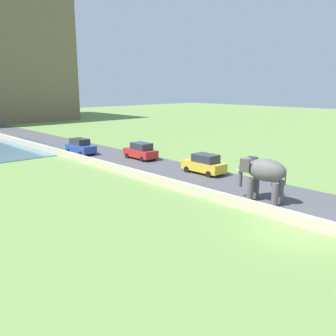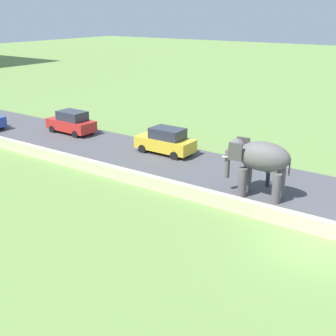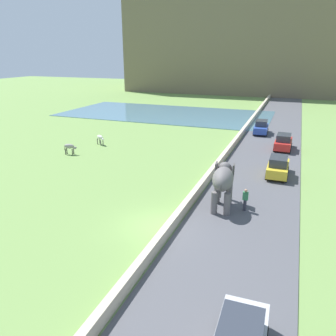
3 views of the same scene
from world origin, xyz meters
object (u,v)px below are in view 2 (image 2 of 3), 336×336
(car_red, at_px, (71,122))
(car_yellow, at_px, (166,141))
(elephant, at_px, (259,160))
(person_beside_elephant, at_px, (268,172))

(car_red, bearing_deg, car_yellow, -89.99)
(elephant, distance_m, car_yellow, 8.65)
(person_beside_elephant, height_order, car_red, car_red)
(person_beside_elephant, bearing_deg, car_red, 84.54)
(person_beside_elephant, distance_m, car_red, 16.97)
(car_red, xyz_separation_m, car_yellow, (0.00, -8.97, 0.00))
(person_beside_elephant, xyz_separation_m, car_red, (1.61, 16.89, 0.03))
(car_yellow, bearing_deg, elephant, -111.75)
(elephant, height_order, person_beside_elephant, elephant)
(elephant, xyz_separation_m, car_yellow, (3.18, 7.96, -1.14))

